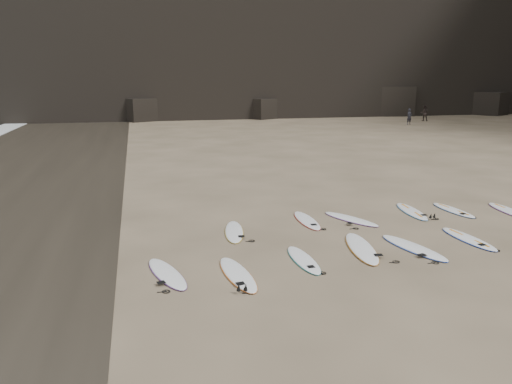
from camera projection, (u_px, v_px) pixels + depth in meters
ground at (367, 249)px, 14.42m from camera, size 240.00×240.00×0.00m
surfboard_0 at (238, 274)px, 12.50m from camera, size 0.84×2.50×0.09m
surfboard_1 at (303, 259)px, 13.48m from camera, size 0.56×2.22×0.08m
surfboard_2 at (361, 248)px, 14.38m from camera, size 1.18×2.85×0.10m
surfboard_3 at (413, 247)px, 14.42m from camera, size 1.16×2.65×0.09m
surfboard_4 at (468, 239)px, 15.20m from camera, size 0.67×2.41×0.09m
surfboard_5 at (234, 231)px, 15.92m from camera, size 0.93×2.39×0.08m
surfboard_6 at (307, 220)px, 17.15m from camera, size 0.61×2.35×0.08m
surfboard_7 at (351, 219)px, 17.31m from camera, size 1.53×2.35×0.08m
surfboard_8 at (412, 211)px, 18.29m from camera, size 0.90×2.50×0.09m
surfboard_9 at (453, 210)px, 18.46m from camera, size 0.68×2.28×0.08m
surfboard_10 at (510, 211)px, 18.32m from camera, size 0.84×2.52×0.09m
surfboard_11 at (167, 273)px, 12.54m from camera, size 1.17×2.42×0.08m
person_a at (409, 117)px, 51.19m from camera, size 0.66×0.50×1.64m
person_b at (424, 113)px, 55.28m from camera, size 1.02×0.91×1.72m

